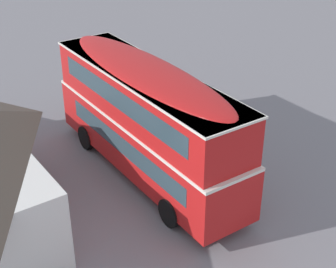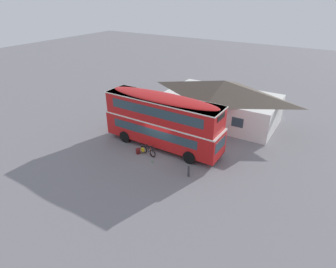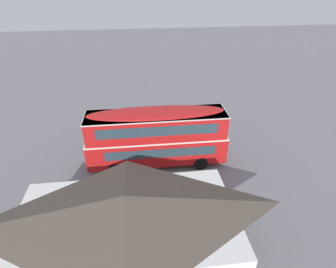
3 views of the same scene
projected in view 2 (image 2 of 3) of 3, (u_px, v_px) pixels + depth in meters
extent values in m
plane|color=slate|center=(159.00, 152.00, 24.30)|extent=(120.00, 120.00, 0.00)
cylinder|color=black|center=(202.00, 145.00, 24.30)|extent=(1.10, 0.29, 1.10)
cylinder|color=black|center=(189.00, 157.00, 22.50)|extent=(1.10, 0.29, 1.10)
cylinder|color=black|center=(141.00, 127.00, 27.47)|extent=(1.10, 0.29, 1.10)
cylinder|color=black|center=(125.00, 137.00, 25.68)|extent=(1.10, 0.29, 1.10)
cube|color=red|center=(163.00, 131.00, 24.54)|extent=(10.82, 2.61, 2.10)
cube|color=white|center=(163.00, 120.00, 24.05)|extent=(10.84, 2.63, 0.12)
cube|color=red|center=(162.00, 109.00, 23.60)|extent=(10.50, 2.56, 1.90)
ellipsoid|color=red|center=(162.00, 98.00, 23.13)|extent=(10.28, 2.51, 0.36)
cube|color=#2D424C|center=(220.00, 145.00, 21.88)|extent=(0.08, 2.05, 0.90)
cube|color=black|center=(221.00, 117.00, 20.88)|extent=(0.07, 1.38, 0.44)
cube|color=#2D424C|center=(153.00, 133.00, 23.57)|extent=(8.42, 0.13, 0.76)
cube|color=#2D424C|center=(154.00, 112.00, 22.62)|extent=(8.85, 0.13, 0.80)
cube|color=#2D424C|center=(168.00, 122.00, 25.44)|extent=(8.42, 0.13, 0.76)
cube|color=#2D424C|center=(170.00, 103.00, 24.45)|extent=(8.85, 0.13, 0.80)
cube|color=white|center=(162.00, 99.00, 23.19)|extent=(10.61, 2.64, 0.08)
torus|color=black|center=(153.00, 153.00, 23.44)|extent=(0.68, 0.20, 0.68)
torus|color=black|center=(144.00, 149.00, 24.07)|extent=(0.68, 0.20, 0.68)
cylinder|color=#B2B2B7|center=(153.00, 153.00, 23.44)|extent=(0.07, 0.11, 0.05)
cylinder|color=#B2B2B7|center=(144.00, 149.00, 24.07)|extent=(0.07, 0.11, 0.05)
cylinder|color=black|center=(150.00, 149.00, 23.48)|extent=(0.47, 0.12, 0.73)
cylinder|color=black|center=(149.00, 146.00, 23.38)|extent=(0.58, 0.14, 0.14)
cylinder|color=black|center=(148.00, 149.00, 23.67)|extent=(0.18, 0.07, 0.61)
cylinder|color=black|center=(146.00, 151.00, 23.92)|extent=(0.54, 0.13, 0.09)
cylinder|color=black|center=(146.00, 147.00, 23.82)|extent=(0.42, 0.10, 0.56)
cylinder|color=black|center=(152.00, 150.00, 23.31)|extent=(0.10, 0.05, 0.65)
cylinder|color=black|center=(152.00, 146.00, 23.16)|extent=(0.11, 0.46, 0.03)
ellipsoid|color=black|center=(147.00, 145.00, 23.57)|extent=(0.27, 0.15, 0.06)
cube|color=yellow|center=(143.00, 150.00, 23.94)|extent=(0.30, 0.19, 0.32)
cylinder|color=#D84C33|center=(150.00, 149.00, 23.48)|extent=(0.07, 0.07, 0.18)
cube|color=maroon|center=(138.00, 151.00, 23.94)|extent=(0.32, 0.39, 0.51)
ellipsoid|color=maroon|center=(138.00, 149.00, 23.82)|extent=(0.31, 0.37, 0.10)
cube|color=#471111|center=(139.00, 152.00, 23.89)|extent=(0.13, 0.23, 0.18)
cylinder|color=black|center=(138.00, 150.00, 24.07)|extent=(0.05, 0.05, 0.41)
cylinder|color=black|center=(137.00, 151.00, 23.98)|extent=(0.05, 0.05, 0.41)
cylinder|color=green|center=(152.00, 162.00, 22.70)|extent=(0.06, 0.06, 0.21)
cylinder|color=black|center=(152.00, 161.00, 22.65)|extent=(0.04, 0.04, 0.03)
cube|color=silver|center=(222.00, 107.00, 29.66)|extent=(11.25, 6.32, 2.94)
pyramid|color=#4C4238|center=(224.00, 87.00, 28.66)|extent=(11.65, 6.72, 1.44)
cube|color=#3D2319|center=(209.00, 121.00, 27.48)|extent=(1.10, 0.04, 2.10)
cube|color=#2D424C|center=(184.00, 110.00, 28.54)|extent=(1.10, 0.04, 0.90)
cube|color=#2D424C|center=(237.00, 122.00, 25.90)|extent=(1.10, 0.04, 0.90)
cylinder|color=#333338|center=(189.00, 172.00, 20.94)|extent=(0.16, 0.16, 0.85)
sphere|color=#333338|center=(189.00, 166.00, 20.73)|extent=(0.16, 0.16, 0.16)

